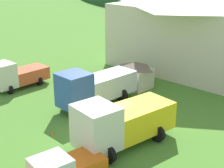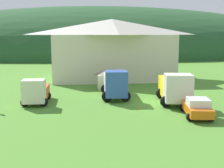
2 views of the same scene
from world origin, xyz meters
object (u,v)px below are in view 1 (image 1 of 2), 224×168
play_shed_cream (135,74)px  light_truck_cream (16,75)px  box_truck_blue (94,87)px  flatbed_truck_yellow (121,122)px  traffic_cone_near_pickup (53,136)px  depot_building (205,25)px

play_shed_cream → light_truck_cream: bearing=-136.6°
box_truck_blue → flatbed_truck_yellow: 6.59m
flatbed_truck_yellow → play_shed_cream: bearing=-137.5°
light_truck_cream → flatbed_truck_yellow: size_ratio=0.74×
box_truck_blue → traffic_cone_near_pickup: bearing=18.9°
light_truck_cream → box_truck_blue: (8.25, 2.02, 0.36)m
depot_building → flatbed_truck_yellow: (4.47, -18.36, -3.10)m
box_truck_blue → traffic_cone_near_pickup: size_ratio=11.06×
play_shed_cream → depot_building: bearing=81.0°
play_shed_cream → light_truck_cream: light_truck_cream is taller
depot_building → flatbed_truck_yellow: bearing=-76.3°
depot_building → light_truck_cream: size_ratio=3.65×
depot_building → flatbed_truck_yellow: size_ratio=2.71×
depot_building → light_truck_cream: 19.89m
play_shed_cream → light_truck_cream: 11.01m
depot_building → play_shed_cream: depot_building is taller
flatbed_truck_yellow → light_truck_cream: bearing=-86.7°
traffic_cone_near_pickup → play_shed_cream: bearing=99.4°
depot_building → box_truck_blue: (-1.26, -15.10, -3.11)m
play_shed_cream → box_truck_blue: box_truck_blue is taller
play_shed_cream → traffic_cone_near_pickup: play_shed_cream is taller
flatbed_truck_yellow → traffic_cone_near_pickup: (-4.16, -2.20, -1.63)m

